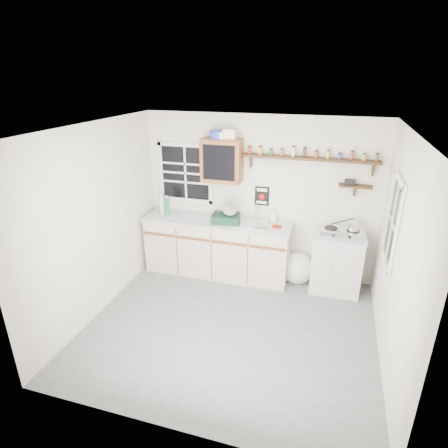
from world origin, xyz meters
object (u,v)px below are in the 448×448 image
Objects in this scene: main_cabinet at (217,247)px; hotplate at (342,232)px; dish_rack at (227,216)px; right_cabinet at (336,262)px; upper_cabinet at (222,161)px; spice_shelf at (309,158)px.

main_cabinet is 1.92m from hotplate.
dish_rack is (0.17, -0.04, 0.56)m from main_cabinet.
dish_rack is at bearing -177.74° from right_cabinet.
upper_cabinet reaches higher than dish_rack.
main_cabinet is at bearing 176.21° from hotplate.
hotplate is (1.82, -0.14, -0.88)m from upper_cabinet.
spice_shelf reaches higher than hotplate.
hotplate is at bearing -47.28° from right_cabinet.
upper_cabinet is 0.34× the size of spice_shelf.
upper_cabinet is 2.02m from hotplate.
right_cabinet is 1.46× the size of hotplate.
main_cabinet is 3.71× the size of hotplate.
hotplate is (1.69, 0.05, -0.07)m from dish_rack.
upper_cabinet is at bearing -176.86° from spice_shelf.
upper_cabinet is 1.44× the size of dish_rack.
upper_cabinet is (-1.80, 0.12, 1.37)m from right_cabinet.
hotplate is at bearing -6.01° from dish_rack.
upper_cabinet reaches higher than main_cabinet.
main_cabinet is 1.84m from right_cabinet.
spice_shelf is (1.30, 0.21, 1.47)m from main_cabinet.
spice_shelf reaches higher than right_cabinet.
main_cabinet is at bearing -103.68° from upper_cabinet.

